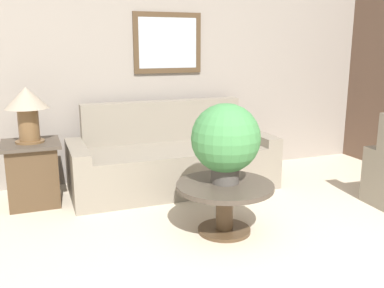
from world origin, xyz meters
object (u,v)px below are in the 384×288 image
side_table (33,173)px  table_lamp (27,106)px  coffee_table (225,197)px  couch_main (172,161)px  potted_plant_on_table (226,140)px

side_table → table_lamp: (0.00, -0.00, 0.68)m
table_lamp → coffee_table: bearing=-40.5°
couch_main → side_table: (-1.47, -0.01, 0.02)m
side_table → couch_main: bearing=0.2°
table_lamp → potted_plant_on_table: bearing=-39.5°
couch_main → table_lamp: 1.63m
coffee_table → couch_main: bearing=91.9°
couch_main → side_table: bearing=-179.8°
table_lamp → potted_plant_on_table: size_ratio=0.80×
coffee_table → side_table: 1.99m
couch_main → table_lamp: size_ratio=4.12×
couch_main → coffee_table: 1.30m
potted_plant_on_table → coffee_table: bearing=-113.8°
table_lamp → potted_plant_on_table: 1.99m
couch_main → potted_plant_on_table: potted_plant_on_table is taller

